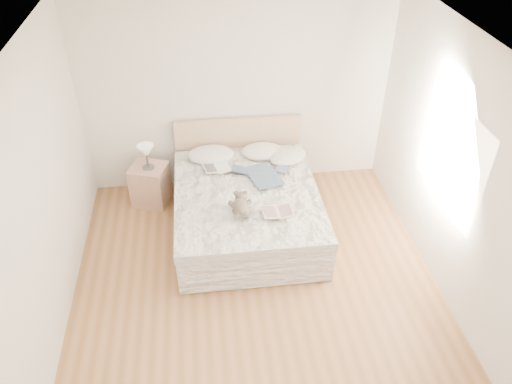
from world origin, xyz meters
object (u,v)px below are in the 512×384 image
photo_book (217,168)px  childrens_book (277,212)px  teddy_bear (240,211)px  bed (246,206)px  nightstand (150,184)px  table_lamp (146,152)px

photo_book → childrens_book: (0.62, -0.96, 0.00)m
photo_book → teddy_bear: size_ratio=1.03×
bed → childrens_book: bed is taller
photo_book → teddy_bear: (0.21, -0.92, 0.02)m
nightstand → photo_book: (0.88, -0.25, 0.35)m
bed → childrens_book: 0.71m
table_lamp → teddy_bear: table_lamp is taller
childrens_book → teddy_bear: bearing=170.2°
nightstand → childrens_book: 1.96m
nightstand → photo_book: size_ratio=1.66×
bed → photo_book: bed is taller
bed → teddy_bear: (-0.12, -0.52, 0.34)m
table_lamp → photo_book: bearing=-14.3°
childrens_book → nightstand: bearing=137.1°
table_lamp → photo_book: table_lamp is taller
bed → teddy_bear: bearing=-102.8°
table_lamp → teddy_bear: size_ratio=1.03×
bed → nightstand: bed is taller
photo_book → childrens_book: bearing=-69.9°
table_lamp → nightstand: bearing=115.0°
teddy_bear → photo_book: bearing=104.8°
photo_book → bed: bearing=-63.8°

